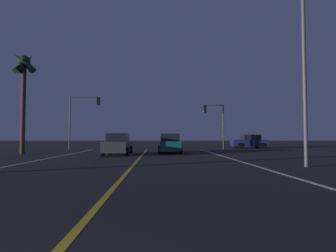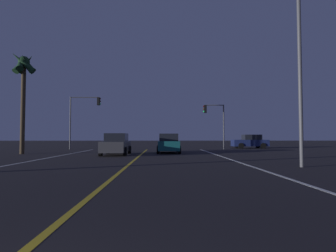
{
  "view_description": "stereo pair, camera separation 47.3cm",
  "coord_description": "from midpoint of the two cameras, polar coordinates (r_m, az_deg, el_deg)",
  "views": [
    {
      "loc": [
        1.24,
        -0.59,
        1.42
      ],
      "look_at": [
        2.34,
        29.04,
        2.63
      ],
      "focal_mm": 28.5,
      "sensor_mm": 36.0,
      "label": 1
    },
    {
      "loc": [
        1.71,
        -0.59,
        1.42
      ],
      "look_at": [
        2.34,
        29.04,
        2.63
      ],
      "focal_mm": 28.5,
      "sensor_mm": 36.0,
      "label": 2
    }
  ],
  "objects": [
    {
      "name": "lane_edge_right",
      "position": [
        13.18,
        19.12,
        -8.38
      ],
      "size": [
        0.16,
        35.39,
        0.01
      ],
      "primitive_type": "cube",
      "color": "silver",
      "rests_on": "ground"
    },
    {
      "name": "lane_center_divider",
      "position": [
        12.46,
        -8.11,
        -8.85
      ],
      "size": [
        0.16,
        35.39,
        0.01
      ],
      "primitive_type": "cube",
      "color": "gold",
      "rests_on": "ground"
    },
    {
      "name": "car_ahead_far",
      "position": [
        23.69,
        0.67,
        -3.78
      ],
      "size": [
        2.02,
        4.3,
        1.7
      ],
      "rotation": [
        0.0,
        0.0,
        1.57
      ],
      "color": "black",
      "rests_on": "ground"
    },
    {
      "name": "car_oncoming",
      "position": [
        21.48,
        -10.39,
        -3.9
      ],
      "size": [
        2.02,
        4.3,
        1.7
      ],
      "rotation": [
        0.0,
        0.0,
        -1.57
      ],
      "color": "black",
      "rests_on": "ground"
    },
    {
      "name": "car_crossing_side",
      "position": [
        34.81,
        17.53,
        -3.21
      ],
      "size": [
        4.3,
        2.02,
        1.7
      ],
      "rotation": [
        0.0,
        0.0,
        3.14
      ],
      "color": "black",
      "rests_on": "ground"
    },
    {
      "name": "traffic_light_near_right",
      "position": [
        31.2,
        10.19,
        2.07
      ],
      "size": [
        2.44,
        0.36,
        5.13
      ],
      "rotation": [
        0.0,
        0.0,
        3.14
      ],
      "color": "#4C4C51",
      "rests_on": "ground"
    },
    {
      "name": "traffic_light_near_left",
      "position": [
        31.84,
        -17.03,
        3.2
      ],
      "size": [
        3.51,
        0.36,
        5.99
      ],
      "color": "#4C4C51",
      "rests_on": "ground"
    },
    {
      "name": "street_lamp_right_near",
      "position": [
        14.59,
        25.84,
        14.36
      ],
      "size": [
        1.84,
        0.44,
        8.93
      ],
      "rotation": [
        0.0,
        0.0,
        3.14
      ],
      "color": "#4C4C51",
      "rests_on": "ground"
    },
    {
      "name": "palm_tree_left_mid",
      "position": [
        25.77,
        -28.06,
        10.09
      ],
      "size": [
        2.1,
        2.04,
        8.57
      ],
      "color": "#473826",
      "rests_on": "ground"
    }
  ]
}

